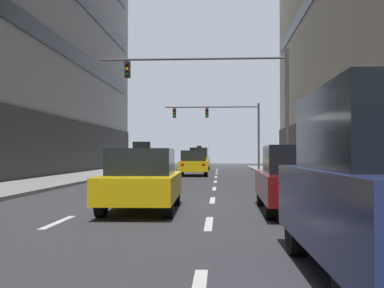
% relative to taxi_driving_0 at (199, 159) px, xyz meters
% --- Properties ---
extents(ground_plane, '(120.00, 120.00, 0.00)m').
position_rel_taxi_driving_0_xyz_m(ground_plane, '(0.00, -29.92, -1.02)').
color(ground_plane, '#38383D').
extents(lane_stripe_l1_s3, '(0.16, 2.00, 0.01)m').
position_rel_taxi_driving_0_xyz_m(lane_stripe_l1_s3, '(-1.63, -32.92, -1.01)').
color(lane_stripe_l1_s3, silver).
rests_on(lane_stripe_l1_s3, ground).
extents(lane_stripe_l1_s4, '(0.16, 2.00, 0.01)m').
position_rel_taxi_driving_0_xyz_m(lane_stripe_l1_s4, '(-1.63, -27.92, -1.01)').
color(lane_stripe_l1_s4, silver).
rests_on(lane_stripe_l1_s4, ground).
extents(lane_stripe_l1_s5, '(0.16, 2.00, 0.01)m').
position_rel_taxi_driving_0_xyz_m(lane_stripe_l1_s5, '(-1.63, -22.92, -1.01)').
color(lane_stripe_l1_s5, silver).
rests_on(lane_stripe_l1_s5, ground).
extents(lane_stripe_l1_s6, '(0.16, 2.00, 0.01)m').
position_rel_taxi_driving_0_xyz_m(lane_stripe_l1_s6, '(-1.63, -17.92, -1.01)').
color(lane_stripe_l1_s6, silver).
rests_on(lane_stripe_l1_s6, ground).
extents(lane_stripe_l1_s7, '(0.16, 2.00, 0.01)m').
position_rel_taxi_driving_0_xyz_m(lane_stripe_l1_s7, '(-1.63, -12.92, -1.01)').
color(lane_stripe_l1_s7, silver).
rests_on(lane_stripe_l1_s7, ground).
extents(lane_stripe_l1_s8, '(0.16, 2.00, 0.01)m').
position_rel_taxi_driving_0_xyz_m(lane_stripe_l1_s8, '(-1.63, -7.92, -1.01)').
color(lane_stripe_l1_s8, silver).
rests_on(lane_stripe_l1_s8, ground).
extents(lane_stripe_l1_s9, '(0.16, 2.00, 0.01)m').
position_rel_taxi_driving_0_xyz_m(lane_stripe_l1_s9, '(-1.63, -2.92, -1.01)').
color(lane_stripe_l1_s9, silver).
rests_on(lane_stripe_l1_s9, ground).
extents(lane_stripe_l1_s10, '(0.16, 2.00, 0.01)m').
position_rel_taxi_driving_0_xyz_m(lane_stripe_l1_s10, '(-1.63, 2.08, -1.01)').
color(lane_stripe_l1_s10, silver).
rests_on(lane_stripe_l1_s10, ground).
extents(lane_stripe_l2_s3, '(0.16, 2.00, 0.01)m').
position_rel_taxi_driving_0_xyz_m(lane_stripe_l2_s3, '(1.63, -32.92, -1.01)').
color(lane_stripe_l2_s3, silver).
rests_on(lane_stripe_l2_s3, ground).
extents(lane_stripe_l2_s4, '(0.16, 2.00, 0.01)m').
position_rel_taxi_driving_0_xyz_m(lane_stripe_l2_s4, '(1.63, -27.92, -1.01)').
color(lane_stripe_l2_s4, silver).
rests_on(lane_stripe_l2_s4, ground).
extents(lane_stripe_l2_s5, '(0.16, 2.00, 0.01)m').
position_rel_taxi_driving_0_xyz_m(lane_stripe_l2_s5, '(1.63, -22.92, -1.01)').
color(lane_stripe_l2_s5, silver).
rests_on(lane_stripe_l2_s5, ground).
extents(lane_stripe_l2_s6, '(0.16, 2.00, 0.01)m').
position_rel_taxi_driving_0_xyz_m(lane_stripe_l2_s6, '(1.63, -17.92, -1.01)').
color(lane_stripe_l2_s6, silver).
rests_on(lane_stripe_l2_s6, ground).
extents(lane_stripe_l2_s7, '(0.16, 2.00, 0.01)m').
position_rel_taxi_driving_0_xyz_m(lane_stripe_l2_s7, '(1.63, -12.92, -1.01)').
color(lane_stripe_l2_s7, silver).
rests_on(lane_stripe_l2_s7, ground).
extents(lane_stripe_l2_s8, '(0.16, 2.00, 0.01)m').
position_rel_taxi_driving_0_xyz_m(lane_stripe_l2_s8, '(1.63, -7.92, -1.01)').
color(lane_stripe_l2_s8, silver).
rests_on(lane_stripe_l2_s8, ground).
extents(lane_stripe_l2_s9, '(0.16, 2.00, 0.01)m').
position_rel_taxi_driving_0_xyz_m(lane_stripe_l2_s9, '(1.63, -2.92, -1.01)').
color(lane_stripe_l2_s9, silver).
rests_on(lane_stripe_l2_s9, ground).
extents(lane_stripe_l2_s10, '(0.16, 2.00, 0.01)m').
position_rel_taxi_driving_0_xyz_m(lane_stripe_l2_s10, '(1.63, 2.08, -1.01)').
color(lane_stripe_l2_s10, silver).
rests_on(lane_stripe_l2_s10, ground).
extents(taxi_driving_0, '(1.88, 4.26, 2.21)m').
position_rel_taxi_driving_0_xyz_m(taxi_driving_0, '(0.00, 0.00, 0.00)').
color(taxi_driving_0, black).
rests_on(taxi_driving_0, ground).
extents(taxi_driving_1, '(1.91, 4.35, 1.79)m').
position_rel_taxi_driving_0_xyz_m(taxi_driving_1, '(-0.14, -30.85, -0.22)').
color(taxi_driving_1, black).
rests_on(taxi_driving_1, ground).
extents(taxi_driving_2, '(2.10, 4.63, 1.89)m').
position_rel_taxi_driving_0_xyz_m(taxi_driving_2, '(0.09, -11.13, -0.17)').
color(taxi_driving_2, black).
rests_on(taxi_driving_2, ground).
extents(car_parked_1, '(1.96, 4.54, 1.69)m').
position_rel_taxi_driving_0_xyz_m(car_parked_1, '(3.84, -30.91, -0.18)').
color(car_parked_1, black).
rests_on(car_parked_1, ground).
extents(traffic_signal_0, '(9.74, 0.35, 6.67)m').
position_rel_taxi_driving_0_xyz_m(traffic_signal_0, '(2.35, -18.85, 3.80)').
color(traffic_signal_0, '#4C4C51').
rests_on(traffic_signal_0, sidewalk_right).
extents(traffic_signal_1, '(8.35, 0.35, 5.81)m').
position_rel_taxi_driving_0_xyz_m(traffic_signal_1, '(2.30, -1.43, 3.36)').
color(traffic_signal_1, '#4C4C51').
rests_on(traffic_signal_1, sidewalk_right).
extents(pedestrian_0, '(0.36, 0.44, 1.55)m').
position_rel_taxi_driving_0_xyz_m(pedestrian_0, '(5.43, -12.18, 0.01)').
color(pedestrian_0, black).
rests_on(pedestrian_0, sidewalk_right).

